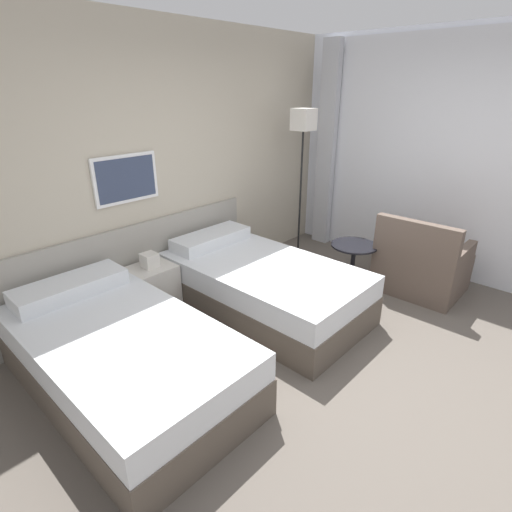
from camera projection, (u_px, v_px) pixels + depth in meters
The scene contains 9 objects.
ground_plane at pixel (362, 374), 3.15m from camera, with size 16.00×16.00×0.00m, color #5B544C.
wall_headboard at pixel (170, 171), 4.06m from camera, with size 10.00×0.10×2.70m.
wall_window at pixel (487, 164), 4.21m from camera, with size 0.21×4.78×2.70m.
bed_near_door at pixel (123, 356), 2.94m from camera, with size 1.10×2.00×0.64m.
bed_near_window at pixel (262, 285), 3.98m from camera, with size 1.10×2.00×0.64m.
nightstand at pixel (153, 289), 3.93m from camera, with size 0.43×0.37×0.63m.
floor_lamp at pixel (303, 136), 4.68m from camera, with size 0.24×0.24×1.86m.
side_table at pixel (353, 256), 4.45m from camera, with size 0.51×0.51×0.48m.
armchair at pixel (420, 267), 4.35m from camera, with size 0.75×0.86×0.87m.
Camera 1 is at (-2.43, -1.10, 2.10)m, focal length 28.00 mm.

